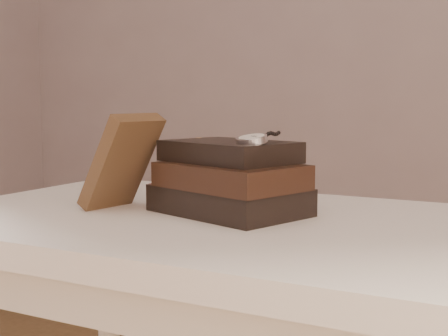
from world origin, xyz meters
The scene contains 5 objects.
table centered at (0.00, 0.35, 0.66)m, with size 1.00×0.60×0.75m.
book_stack centered at (-0.01, 0.37, 0.81)m, with size 0.28×0.23×0.12m.
journal centered at (-0.19, 0.32, 0.83)m, with size 0.03×0.11×0.17m, color #3A2516.
pocket_watch centered at (0.04, 0.34, 0.88)m, with size 0.06×0.16×0.02m.
eyeglasses centered at (-0.07, 0.48, 0.82)m, with size 0.13×0.14×0.05m.
Camera 1 is at (0.46, -0.54, 0.94)m, focal length 50.71 mm.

